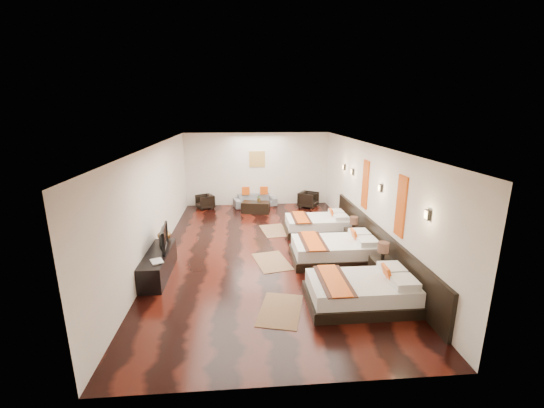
{
  "coord_description": "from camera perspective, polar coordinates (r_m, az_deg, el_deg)",
  "views": [
    {
      "loc": [
        -0.54,
        -8.7,
        3.67
      ],
      "look_at": [
        0.24,
        0.7,
        1.1
      ],
      "focal_mm": 23.17,
      "sensor_mm": 36.0,
      "label": 1
    }
  ],
  "objects": [
    {
      "name": "orange_panel_b",
      "position": [
        9.78,
        14.92,
        3.1
      ],
      "size": [
        0.04,
        0.4,
        1.3
      ],
      "primitive_type": "cube",
      "color": "#D86014",
      "rests_on": "right_wall"
    },
    {
      "name": "bed_near",
      "position": [
        7.18,
        14.41,
        -13.56
      ],
      "size": [
        2.06,
        1.3,
        0.79
      ],
      "color": "black",
      "rests_on": "floor"
    },
    {
      "name": "back_wall",
      "position": [
        13.65,
        -2.43,
        5.66
      ],
      "size": [
        5.5,
        0.01,
        2.8
      ],
      "primitive_type": "cube",
      "color": "silver",
      "rests_on": "floor"
    },
    {
      "name": "right_wall",
      "position": [
        9.57,
        15.5,
        0.96
      ],
      "size": [
        0.01,
        9.5,
        2.8
      ],
      "primitive_type": "cube",
      "color": "silver",
      "rests_on": "floor"
    },
    {
      "name": "bed_far",
      "position": [
        10.83,
        7.42,
        -3.29
      ],
      "size": [
        1.92,
        1.21,
        0.73
      ],
      "color": "black",
      "rests_on": "floor"
    },
    {
      "name": "headboard_panel",
      "position": [
        9.13,
        16.54,
        -6.08
      ],
      "size": [
        0.08,
        6.6,
        0.9
      ],
      "primitive_type": "cube",
      "color": "black",
      "rests_on": "floor"
    },
    {
      "name": "left_wall",
      "position": [
        9.26,
        -18.4,
        0.25
      ],
      "size": [
        0.01,
        9.5,
        2.8
      ],
      "primitive_type": "cube",
      "color": "silver",
      "rests_on": "floor"
    },
    {
      "name": "table_plant",
      "position": [
        12.77,
        -2.1,
        0.95
      ],
      "size": [
        0.24,
        0.21,
        0.24
      ],
      "primitive_type": "imported",
      "rotation": [
        0.0,
        0.0,
        -0.1
      ],
      "color": "#235F1F",
      "rests_on": "coffee_table"
    },
    {
      "name": "sconce_far",
      "position": [
        10.76,
        12.92,
        5.12
      ],
      "size": [
        0.07,
        0.12,
        0.18
      ],
      "color": "black",
      "rests_on": "right_wall"
    },
    {
      "name": "nightstand_b",
      "position": [
        9.98,
        13.01,
        -4.97
      ],
      "size": [
        0.42,
        0.42,
        0.83
      ],
      "color": "black",
      "rests_on": "floor"
    },
    {
      "name": "armchair_left",
      "position": [
        13.5,
        -10.84,
        0.36
      ],
      "size": [
        0.79,
        0.78,
        0.53
      ],
      "primitive_type": "imported",
      "rotation": [
        0.0,
        0.0,
        -1.08
      ],
      "color": "black",
      "rests_on": "floor"
    },
    {
      "name": "sconce_lounge",
      "position": [
        11.61,
        11.6,
        5.92
      ],
      "size": [
        0.07,
        0.12,
        0.18
      ],
      "color": "black",
      "rests_on": "right_wall"
    },
    {
      "name": "book",
      "position": [
        7.84,
        -19.05,
        -8.98
      ],
      "size": [
        0.34,
        0.38,
        0.03
      ],
      "primitive_type": "imported",
      "rotation": [
        0.0,
        0.0,
        0.44
      ],
      "color": "black",
      "rests_on": "tv_console"
    },
    {
      "name": "tv_console",
      "position": [
        8.44,
        -18.0,
        -9.29
      ],
      "size": [
        0.5,
        1.8,
        0.55
      ],
      "primitive_type": "cube",
      "color": "black",
      "rests_on": "floor"
    },
    {
      "name": "tv",
      "position": [
        8.44,
        -17.61,
        -5.29
      ],
      "size": [
        0.23,
        0.93,
        0.53
      ],
      "primitive_type": "imported",
      "rotation": [
        0.0,
        0.0,
        1.69
      ],
      "color": "black",
      "rests_on": "tv_console"
    },
    {
      "name": "gold_artwork",
      "position": [
        13.57,
        -2.44,
        7.31
      ],
      "size": [
        0.6,
        0.04,
        0.6
      ],
      "primitive_type": "cube",
      "color": "#AD873F",
      "rests_on": "back_wall"
    },
    {
      "name": "jute_mat_near",
      "position": [
        6.9,
        1.37,
        -16.84
      ],
      "size": [
        1.03,
        1.35,
        0.01
      ],
      "primitive_type": "cube",
      "rotation": [
        0.0,
        0.0,
        -0.25
      ],
      "color": "#836142",
      "rests_on": "floor"
    },
    {
      "name": "nightstand_a",
      "position": [
        8.18,
        17.38,
        -9.75
      ],
      "size": [
        0.45,
        0.45,
        0.89
      ],
      "color": "black",
      "rests_on": "floor"
    },
    {
      "name": "sconce_near",
      "position": [
        6.81,
        23.94,
        -1.63
      ],
      "size": [
        0.07,
        0.12,
        0.18
      ],
      "color": "black",
      "rests_on": "right_wall"
    },
    {
      "name": "sconce_mid",
      "position": [
        8.73,
        17.19,
        2.52
      ],
      "size": [
        0.07,
        0.12,
        0.18
      ],
      "color": "black",
      "rests_on": "right_wall"
    },
    {
      "name": "bed_mid",
      "position": [
        8.93,
        10.21,
        -7.38
      ],
      "size": [
        2.1,
        1.32,
        0.8
      ],
      "color": "black",
      "rests_on": "floor"
    },
    {
      "name": "sofa",
      "position": [
        13.6,
        -2.78,
        0.61
      ],
      "size": [
        1.73,
        0.99,
        0.48
      ],
      "primitive_type": "imported",
      "rotation": [
        0.0,
        0.0,
        0.23
      ],
      "color": "slate",
      "rests_on": "floor"
    },
    {
      "name": "orange_panel_a",
      "position": [
        7.8,
        20.22,
        -0.36
      ],
      "size": [
        0.04,
        0.4,
        1.3
      ],
      "primitive_type": "cube",
      "color": "#D86014",
      "rests_on": "right_wall"
    },
    {
      "name": "floor",
      "position": [
        9.46,
        -1.12,
        -7.59
      ],
      "size": [
        5.5,
        9.5,
        0.01
      ],
      "primitive_type": "cube",
      "color": "black",
      "rests_on": "ground"
    },
    {
      "name": "figurine",
      "position": [
        8.99,
        -17.12,
        -4.63
      ],
      "size": [
        0.37,
        0.37,
        0.34
      ],
      "primitive_type": "imported",
      "rotation": [
        0.0,
        0.0,
        0.14
      ],
      "color": "brown",
      "rests_on": "tv_console"
    },
    {
      "name": "jute_mat_far",
      "position": [
        10.94,
        0.44,
        -4.33
      ],
      "size": [
        0.94,
        1.31,
        0.01
      ],
      "primitive_type": "cube",
      "rotation": [
        0.0,
        0.0,
        0.17
      ],
      "color": "#836142",
      "rests_on": "floor"
    },
    {
      "name": "armchair_right",
      "position": [
        13.52,
        5.93,
        0.72
      ],
      "size": [
        0.9,
        0.89,
        0.6
      ],
      "primitive_type": "imported",
      "rotation": [
        0.0,
        0.0,
        0.98
      ],
      "color": "black",
      "rests_on": "floor"
    },
    {
      "name": "ceiling",
      "position": [
        8.76,
        -1.21,
        9.54
      ],
      "size": [
        5.5,
        9.5,
        0.01
      ],
      "primitive_type": "cube",
      "color": "white",
      "rests_on": "floor"
    },
    {
      "name": "coffee_table",
      "position": [
        12.77,
        -2.64,
        -0.53
      ],
      "size": [
        1.08,
        0.7,
        0.4
      ],
      "primitive_type": "cube",
      "rotation": [
        0.0,
        0.0,
        -0.21
      ],
      "color": "black",
      "rests_on": "floor"
    },
    {
      "name": "jute_mat_mid",
      "position": [
        8.81,
        -0.03,
        -9.33
      ],
      "size": [
        0.99,
        1.33,
        0.01
      ],
      "primitive_type": "cube",
      "rotation": [
        0.0,
        0.0,
        0.21
      ],
      "color": "#836142",
      "rests_on": "floor"
    }
  ]
}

